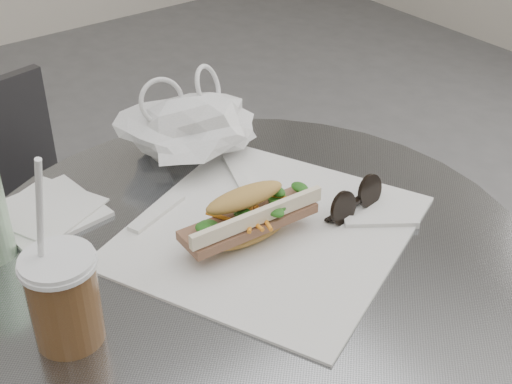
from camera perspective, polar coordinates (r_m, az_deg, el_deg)
chair_far at (r=1.62m, az=-16.48°, el=-6.16°), size 0.38×0.41×0.72m
sandwich_paper at (r=0.97m, az=1.00°, el=-3.11°), size 0.48×0.47×0.00m
banh_mi at (r=0.93m, az=-0.70°, el=-2.00°), size 0.23×0.10×0.08m
iced_coffee at (r=0.80m, az=-15.13°, el=-8.13°), size 0.08×0.08×0.24m
sunglasses at (r=1.00m, az=7.94°, el=-0.76°), size 0.11×0.04×0.05m
plastic_bag at (r=1.11m, az=-5.01°, el=4.98°), size 0.24×0.20×0.10m
napkin_stack at (r=1.04m, az=-16.41°, el=-1.51°), size 0.16×0.16×0.01m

